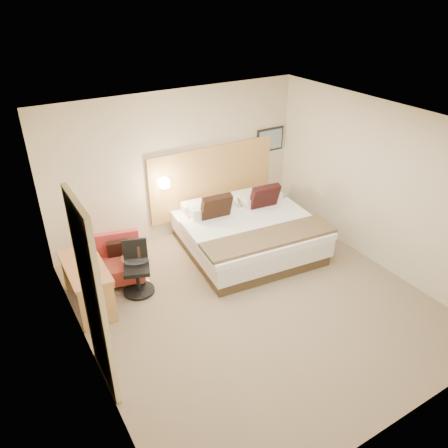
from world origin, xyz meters
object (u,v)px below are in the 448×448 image
desk_chair (137,272)px  lounge_chair (120,262)px  side_table (138,269)px  desk (87,274)px  bed (248,233)px

desk_chair → lounge_chair: bearing=104.6°
side_table → desk: 0.85m
side_table → desk_chair: (-0.06, -0.15, 0.06)m
bed → desk_chair: size_ratio=2.81×
bed → lounge_chair: 2.26m
side_table → desk: (-0.79, -0.12, 0.28)m
bed → side_table: size_ratio=4.25×
lounge_chair → desk: size_ratio=0.71×
bed → side_table: (-2.05, 0.04, -0.06)m
desk → lounge_chair: bearing=35.6°
side_table → desk_chair: size_ratio=0.66×
bed → desk: (-2.84, -0.09, 0.22)m
lounge_chair → side_table: (0.18, -0.31, -0.00)m
desk → desk_chair: bearing=-2.3°
lounge_chair → side_table: 0.36m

